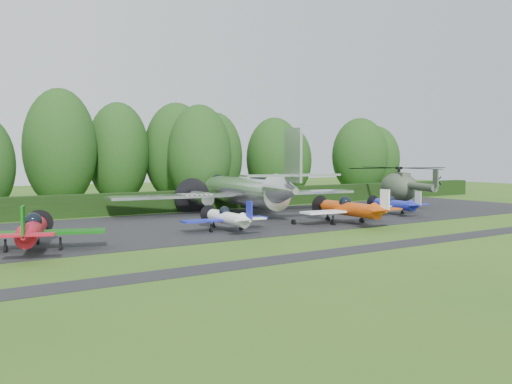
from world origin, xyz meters
TOP-DOWN VIEW (x-y plane):
  - ground at (0.00, 0.00)m, footprint 160.00×160.00m
  - apron at (0.00, 10.00)m, footprint 70.00×18.00m
  - taxiway_verge at (0.00, -6.00)m, footprint 70.00×2.00m
  - hedgerow at (0.00, 21.00)m, footprint 90.00×1.60m
  - transport_plane at (3.75, 14.36)m, footprint 24.58×18.85m
  - light_plane_red at (-17.72, 3.57)m, footprint 7.86×8.26m
  - light_plane_white at (-4.14, 4.79)m, footprint 6.46×6.80m
  - light_plane_orange at (6.12, 3.05)m, footprint 7.93×8.34m
  - light_plane_blue at (14.49, 6.03)m, footprint 6.30×6.63m
  - helicopter at (23.57, 13.48)m, footprint 13.13×15.37m
  - sign_board at (29.18, 19.60)m, footprint 3.32×0.12m
  - tree_0 at (-1.38, 33.15)m, footprint 7.08×7.08m
  - tree_1 at (24.23, 34.40)m, footprint 6.48×6.48m
  - tree_3 at (9.08, 29.08)m, footprint 6.43×6.43m
  - tree_5 at (-8.37, 31.50)m, footprint 7.55×7.55m
  - tree_8 at (33.04, 29.22)m, footprint 7.94×7.94m
  - tree_9 at (5.35, 31.82)m, footprint 7.79×7.79m
  - tree_10 at (37.57, 30.78)m, footprint 7.55×7.55m
  - tree_11 at (16.57, 27.42)m, footprint 6.96×6.96m
  - tree_13 at (4.87, 25.31)m, footprint 6.97×6.97m

SIDE VIEW (x-z plane):
  - ground at x=0.00m, z-range 0.00..0.00m
  - hedgerow at x=0.00m, z-range -1.00..1.00m
  - taxiway_verge at x=0.00m, z-range 0.00..0.00m
  - apron at x=0.00m, z-range 0.00..0.01m
  - light_plane_blue at x=14.49m, z-range -0.20..2.22m
  - light_plane_white at x=-4.14m, z-range -0.21..2.28m
  - light_plane_red at x=-17.72m, z-range -0.25..2.77m
  - sign_board at x=29.18m, z-range 0.33..2.20m
  - light_plane_orange at x=6.12m, z-range -0.25..2.79m
  - transport_plane at x=3.75m, z-range -1.74..6.14m
  - helicopter at x=23.57m, z-range 0.16..4.39m
  - tree_1 at x=24.23m, z-range -0.01..9.58m
  - tree_10 at x=37.57m, z-range -0.01..9.94m
  - tree_11 at x=16.57m, z-range -0.01..10.18m
  - tree_3 at x=9.08m, z-range -0.01..10.58m
  - tree_8 at x=33.04m, z-range -0.01..10.83m
  - tree_13 at x=4.87m, z-range -0.01..11.03m
  - tree_0 at x=-1.38m, z-range -0.01..11.56m
  - tree_9 at x=5.35m, z-range -0.01..11.75m
  - tree_5 at x=-8.37m, z-range -0.01..12.53m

